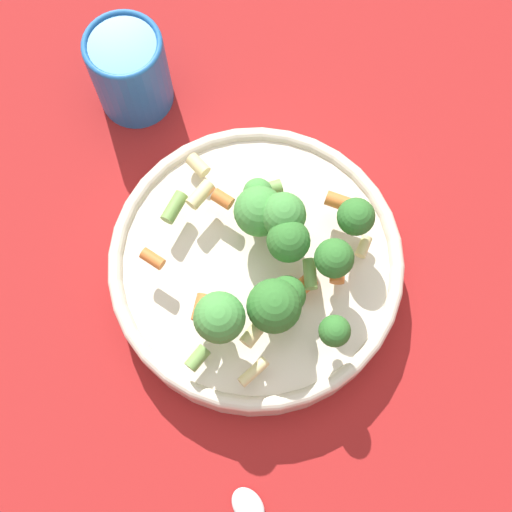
% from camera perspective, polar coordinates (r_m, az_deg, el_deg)
% --- Properties ---
extents(ground_plane, '(3.00, 3.00, 0.00)m').
position_cam_1_polar(ground_plane, '(0.71, -0.00, -1.47)').
color(ground_plane, maroon).
extents(bowl, '(0.28, 0.28, 0.05)m').
position_cam_1_polar(bowl, '(0.69, -0.00, -0.83)').
color(bowl, beige).
rests_on(bowl, ground_plane).
extents(pasta_salad, '(0.23, 0.21, 0.07)m').
position_cam_1_polar(pasta_salad, '(0.62, 1.60, -0.29)').
color(pasta_salad, '#8CB766').
rests_on(pasta_salad, bowl).
extents(cup, '(0.08, 0.08, 0.10)m').
position_cam_1_polar(cup, '(0.76, -10.07, 14.41)').
color(cup, '#2366B2').
rests_on(cup, ground_plane).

